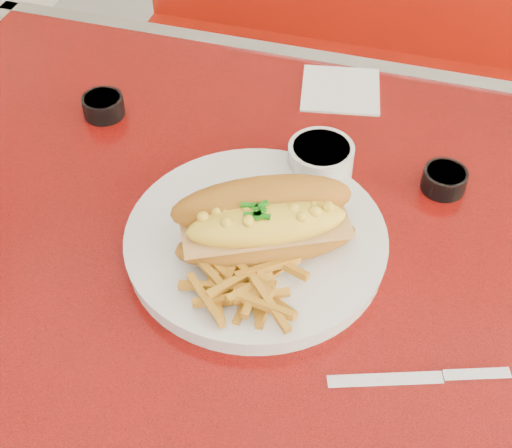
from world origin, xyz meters
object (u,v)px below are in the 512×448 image
(dinner_plate, at_px, (256,241))
(fork, at_px, (237,272))
(sauce_cup_left, at_px, (103,105))
(sauce_cup_right, at_px, (445,179))
(booth_bench_far, at_px, (369,142))
(diner_table, at_px, (286,331))
(gravy_ramekin, at_px, (320,160))
(mac_hoagie, at_px, (265,222))
(knife, at_px, (435,378))

(dinner_plate, height_order, fork, same)
(sauce_cup_left, distance_m, sauce_cup_right, 0.47)
(sauce_cup_left, bearing_deg, dinner_plate, -33.19)
(booth_bench_far, relative_size, fork, 8.55)
(diner_table, xyz_separation_m, gravy_ramekin, (0.00, 0.14, 0.19))
(mac_hoagie, relative_size, gravy_ramekin, 2.44)
(booth_bench_far, xyz_separation_m, mac_hoagie, (-0.02, -0.83, 0.54))
(booth_bench_far, bearing_deg, dinner_plate, -92.69)
(dinner_plate, bearing_deg, diner_table, 11.34)
(gravy_ramekin, xyz_separation_m, sauce_cup_right, (0.15, 0.02, -0.01))
(knife, bearing_deg, sauce_cup_right, 75.54)
(dinner_plate, height_order, gravy_ramekin, gravy_ramekin)
(dinner_plate, bearing_deg, booth_bench_far, 87.31)
(booth_bench_far, distance_m, gravy_ramekin, 0.84)
(fork, relative_size, sauce_cup_left, 2.09)
(dinner_plate, bearing_deg, mac_hoagie, -40.53)
(gravy_ramekin, bearing_deg, mac_hoagie, -100.16)
(dinner_plate, distance_m, fork, 0.06)
(diner_table, relative_size, mac_hoagie, 5.50)
(mac_hoagie, xyz_separation_m, fork, (-0.02, -0.05, -0.04))
(mac_hoagie, bearing_deg, fork, -137.69)
(sauce_cup_right, bearing_deg, knife, -85.17)
(fork, height_order, knife, fork)
(diner_table, bearing_deg, dinner_plate, -168.66)
(diner_table, bearing_deg, sauce_cup_left, 151.21)
(fork, bearing_deg, dinner_plate, -10.20)
(fork, bearing_deg, sauce_cup_left, 42.95)
(dinner_plate, height_order, sauce_cup_right, sauce_cup_right)
(mac_hoagie, distance_m, sauce_cup_left, 0.35)
(dinner_plate, bearing_deg, sauce_cup_left, 146.81)
(booth_bench_far, bearing_deg, mac_hoagie, -91.72)
(dinner_plate, bearing_deg, fork, -94.49)
(booth_bench_far, relative_size, knife, 6.83)
(diner_table, height_order, dinner_plate, dinner_plate)
(dinner_plate, xyz_separation_m, mac_hoagie, (0.01, -0.01, 0.05))
(booth_bench_far, relative_size, sauce_cup_right, 17.70)
(gravy_ramekin, bearing_deg, knife, -55.64)
(diner_table, relative_size, booth_bench_far, 1.03)
(mac_hoagie, height_order, sauce_cup_left, mac_hoagie)
(sauce_cup_right, xyz_separation_m, knife, (0.02, -0.28, -0.01))
(mac_hoagie, relative_size, fork, 1.60)
(booth_bench_far, height_order, gravy_ramekin, booth_bench_far)
(diner_table, bearing_deg, booth_bench_far, 90.00)
(dinner_plate, height_order, knife, dinner_plate)
(dinner_plate, height_order, sauce_cup_left, sauce_cup_left)
(booth_bench_far, bearing_deg, diner_table, -90.00)
(mac_hoagie, bearing_deg, dinner_plate, 113.07)
(dinner_plate, xyz_separation_m, knife, (0.22, -0.12, -0.01))
(booth_bench_far, distance_m, fork, 1.01)
(booth_bench_far, distance_m, dinner_plate, 0.96)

